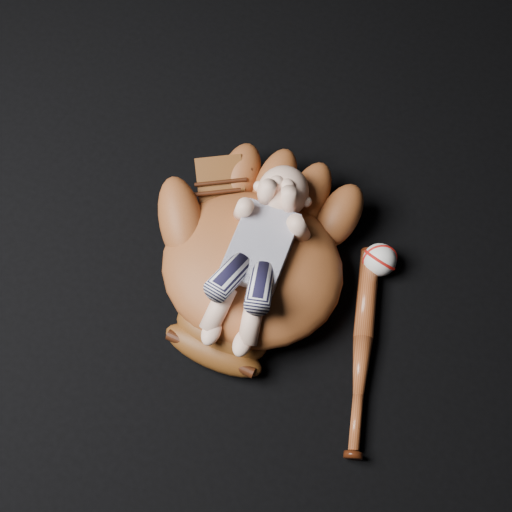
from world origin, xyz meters
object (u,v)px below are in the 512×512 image
baseball_bat (362,350)px  baseball (380,260)px  newborn_baby (255,259)px  baseball_glove (252,264)px

baseball_bat → baseball: 0.19m
baseball_bat → newborn_baby: bearing=171.6°
newborn_baby → baseball: newborn_baby is taller
baseball → newborn_baby: bearing=-144.2°
baseball → baseball_bat: bearing=-78.0°
baseball_glove → newborn_baby: 0.06m
baseball_glove → baseball: 0.27m
baseball_bat → baseball: size_ratio=6.18×
baseball_glove → newborn_baby: (0.01, -0.01, 0.06)m
baseball_glove → baseball_bat: bearing=-11.3°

